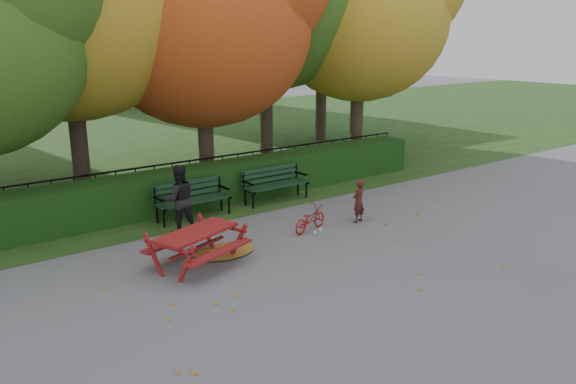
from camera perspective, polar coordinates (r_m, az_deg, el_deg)
ground at (r=11.36m, az=5.01°, el=-5.99°), size 90.00×90.00×0.00m
grass_strip at (r=23.33m, az=-18.63°, el=4.40°), size 90.00×90.00×0.00m
building_right at (r=38.93m, az=-14.76°, el=17.67°), size 9.00×6.00×12.00m
hedge at (r=14.69m, az=-6.72°, el=0.98°), size 13.00×0.90×1.00m
iron_fence at (r=15.36m, az=-8.24°, el=1.70°), size 14.00×0.04×1.02m
tree_c at (r=15.94m, az=-7.31°, el=17.77°), size 6.30×6.00×8.00m
tree_e at (r=19.29m, az=8.57°, el=18.07°), size 6.09×5.80×8.16m
tree_g at (r=23.45m, az=4.59°, el=18.39°), size 6.30×6.00×8.55m
bench_left at (r=13.41m, az=-9.78°, el=-0.45°), size 1.80×0.57×0.88m
bench_right at (r=14.62m, az=-1.41°, el=1.09°), size 1.80×0.57×0.88m
picnic_table at (r=10.55m, az=-9.25°, el=-4.71°), size 1.96×1.76×0.79m
leaf_pile at (r=11.27m, az=-6.44°, el=-5.98°), size 1.50×1.27×0.09m
leaf_scatter at (r=11.57m, az=4.01°, el=-5.54°), size 9.00×5.70×0.01m
child at (r=13.02m, az=7.18°, el=-0.91°), size 0.41×0.32×1.00m
adult at (r=12.36m, az=-10.99°, el=-0.72°), size 0.85×0.73×1.52m
bicycle at (r=12.39m, az=2.24°, el=-2.75°), size 1.10×0.62×0.55m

